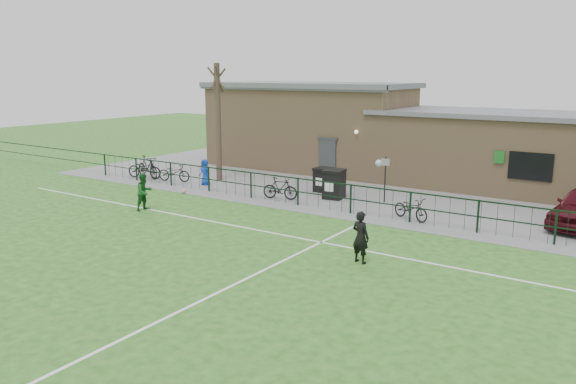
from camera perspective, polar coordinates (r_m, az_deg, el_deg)
The scene contains 20 objects.
ground at distance 16.88m, azimuth -9.56°, elevation -7.30°, with size 90.00×90.00×0.00m, color #275C1B.
paving_strip at distance 27.89m, azimuth 9.76°, elevation 0.46°, with size 34.00×13.00×0.02m, color slate.
pitch_line_touch at distance 22.92m, azimuth 3.90°, elevation -1.95°, with size 28.00×0.10×0.01m, color white.
pitch_line_mid at distance 19.82m, azimuth -1.61°, elevation -4.17°, with size 28.00×0.10×0.01m, color white.
pitch_line_perp at distance 15.65m, azimuth -4.14°, elevation -8.73°, with size 0.10×16.00×0.01m, color white.
perimeter_fence at distance 22.95m, azimuth 4.17°, elevation -0.40°, with size 28.00×0.10×1.20m, color black.
bare_tree at distance 29.20m, azimuth -7.12°, elevation 7.00°, with size 0.30×0.30×6.00m, color #403227.
wheelie_bin_left at distance 26.48m, azimuth 3.60°, elevation 1.18°, with size 0.70×0.79×1.05m, color black.
wheelie_bin_right at distance 25.05m, azimuth 4.71°, elevation 0.72°, with size 0.80×0.91×1.22m, color black.
sign_post at distance 24.52m, azimuth 9.83°, elevation 1.26°, with size 0.06×0.06×2.00m, color black.
bicycle_a at distance 30.73m, azimuth -14.37°, elevation 2.32°, with size 0.68×1.96×1.03m, color black.
bicycle_b at distance 30.70m, azimuth -14.08°, elevation 2.48°, with size 0.56×1.98×1.19m, color black.
bicycle_c at distance 29.49m, azimuth -11.49°, elevation 1.96°, with size 0.61×1.76×0.92m, color black.
bicycle_d at distance 24.83m, azimuth -0.81°, elevation 0.37°, with size 0.46×1.62×0.97m, color black.
bicycle_e at distance 21.91m, azimuth 12.39°, elevation -1.64°, with size 0.58×1.67×0.88m, color black.
spectator_child at distance 28.28m, azimuth -8.44°, elevation 2.02°, with size 0.63×0.41×1.29m, color #133FB6.
goalkeeper_kick at distance 16.80m, azimuth 7.44°, elevation -4.31°, with size 1.13×2.98×2.70m.
outfield_player at distance 23.65m, azimuth -14.38°, elevation 0.03°, with size 0.74×0.58×1.52m, color #18551F.
ball_ground at distance 26.58m, azimuth -10.55°, elevation 0.05°, with size 0.20×0.20×0.20m, color silver.
clubhouse at distance 30.61m, azimuth 10.71°, elevation 5.65°, with size 24.25×5.40×4.96m.
Camera 1 is at (11.04, -11.50, 5.57)m, focal length 35.00 mm.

